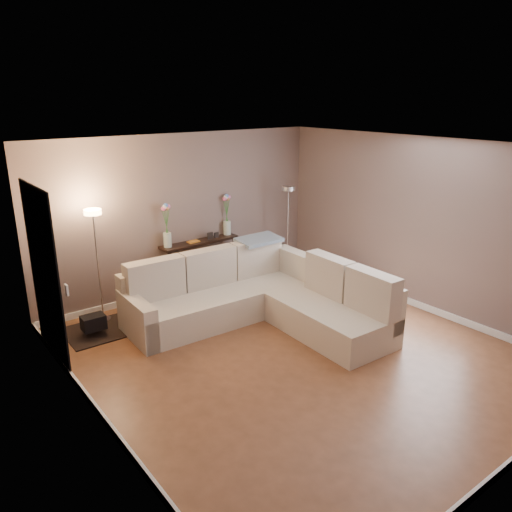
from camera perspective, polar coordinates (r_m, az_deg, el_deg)
floor at (r=6.56m, az=4.32°, el=-10.96°), size 5.00×5.50×0.01m
ceiling at (r=5.77m, az=4.94°, el=12.36°), size 5.00×5.50×0.01m
wall_back at (r=8.22m, az=-8.35°, el=4.69°), size 5.00×0.02×2.60m
wall_left at (r=4.84m, az=-18.29°, el=-5.66°), size 0.02×5.50×2.60m
wall_right at (r=7.88m, az=18.38°, el=3.38°), size 0.02×5.50×2.60m
baseboard_back at (r=8.57m, az=-7.89°, el=-3.50°), size 5.00×0.03×0.10m
baseboard_front at (r=5.19m, az=26.32°, el=-21.10°), size 5.00×0.03×0.10m
baseboard_left at (r=5.45m, az=-16.69°, el=-17.75°), size 0.03×5.50×0.10m
baseboard_right at (r=8.25m, az=17.43°, el=-5.07°), size 0.03×5.50×0.10m
doorway at (r=6.45m, az=-22.99°, el=-2.17°), size 0.02×1.20×2.20m
switch_plate at (r=5.64m, az=-20.83°, el=-3.64°), size 0.02×0.08×0.12m
sectional_sofa at (r=7.25m, az=0.21°, el=-4.69°), size 2.85×2.80×0.99m
throw_blanket at (r=7.85m, az=0.34°, el=1.88°), size 0.72×0.42×0.09m
console_table at (r=8.41m, az=-7.01°, el=-0.75°), size 1.40×0.43×0.85m
leaning_mirror at (r=8.39m, az=-7.31°, el=4.49°), size 0.98×0.09×0.77m
table_decor at (r=8.31m, az=-6.43°, el=1.82°), size 0.59×0.14×0.14m
flower_vase_left at (r=7.98m, az=-10.15°, el=3.01°), size 0.16×0.13×0.73m
flower_vase_right at (r=8.59m, az=-3.35°, el=4.34°), size 0.16×0.13×0.73m
floor_lamp_lit at (r=7.33m, az=-17.84°, el=1.36°), size 0.24×0.24×1.67m
floor_lamp_unlit at (r=8.86m, az=3.68°, el=4.89°), size 0.30×0.30×1.64m
charcoal_rug at (r=7.43m, az=-16.82°, el=-8.00°), size 1.10×0.83×0.01m
black_bag at (r=7.22m, az=-18.09°, el=-7.22°), size 0.31×0.22×0.20m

